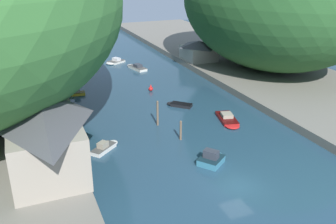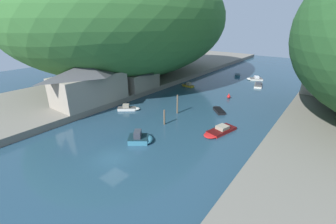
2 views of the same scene
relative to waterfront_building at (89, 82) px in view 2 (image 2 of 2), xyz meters
name	(u,v)px [view 2 (image 2 of 2)]	position (x,y,z in m)	size (l,w,h in m)	color
water_surface	(224,95)	(15.73, 21.43, -4.63)	(130.00, 130.00, 0.00)	#234256
left_bank	(142,77)	(-7.99, 21.43, -4.11)	(22.00, 120.00, 1.04)	slate
hillside_left	(130,20)	(-9.09, 19.28, 10.15)	(42.12, 58.97, 27.48)	#387033
waterfront_building	(89,82)	(0.00, 0.00, 0.00)	(6.70, 12.99, 6.95)	gray
boathouse_shed	(137,77)	(0.31, 11.29, -1.04)	(6.67, 8.26, 4.94)	gray
right_bank_cottage	(320,83)	(31.51, 30.91, -1.66)	(6.03, 6.74, 3.73)	#B2A899
boat_near_quay	(255,79)	(16.70, 38.53, -4.32)	(4.42, 3.76, 1.00)	silver
boat_far_right_bank	(187,85)	(6.06, 22.21, -4.31)	(3.31, 1.50, 1.09)	gold
boat_white_cruiser	(141,138)	(15.66, -3.85, -4.15)	(3.71, 3.50, 1.54)	teal
boat_cabin_cruiser	(237,75)	(11.35, 40.19, -4.36)	(2.57, 3.69, 0.56)	teal
boat_far_upstream	(129,108)	(6.26, 3.01, -4.29)	(3.70, 3.35, 1.09)	silver
boat_small_dinghy	(258,85)	(19.37, 32.96, -4.30)	(2.85, 5.65, 1.05)	silver
boat_open_rowboat	(218,110)	(18.89, 11.99, -4.40)	(3.46, 3.46, 0.46)	black
boat_yellow_tender	(219,131)	(22.55, 4.58, -4.37)	(3.16, 5.80, 0.85)	red
mooring_post_second	(164,117)	(14.80, 2.15, -3.44)	(0.26, 0.26, 2.37)	brown
mooring_post_middle	(177,104)	(13.81, 6.93, -2.99)	(0.26, 0.26, 3.26)	brown
channel_buoy_near	(229,96)	(17.52, 19.67, -4.22)	(0.70, 0.70, 1.06)	red
person_on_quay	(146,83)	(1.57, 12.79, -2.61)	(0.32, 0.43, 1.69)	#282D3D
person_by_boathouse	(70,108)	(2.27, -5.35, -2.61)	(0.26, 0.40, 1.69)	#282D3D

